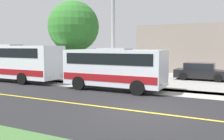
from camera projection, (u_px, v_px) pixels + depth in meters
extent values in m
plane|color=#3D6633|center=(140.00, 112.00, 10.72)|extent=(120.00, 120.00, 0.00)
cube|color=black|center=(140.00, 111.00, 10.72)|extent=(8.00, 100.00, 0.01)
cube|color=#9E9991|center=(168.00, 92.00, 15.36)|extent=(2.40, 100.00, 0.01)
cube|color=gray|center=(224.00, 81.00, 20.46)|extent=(14.00, 36.00, 0.01)
cube|color=gold|center=(140.00, 111.00, 10.71)|extent=(0.16, 100.00, 0.00)
cube|color=silver|center=(114.00, 67.00, 16.06)|extent=(2.34, 6.59, 2.28)
cube|color=maroon|center=(114.00, 76.00, 16.11)|extent=(2.38, 6.46, 0.44)
cube|color=black|center=(114.00, 58.00, 16.00)|extent=(2.38, 5.93, 0.70)
cube|color=gray|center=(114.00, 49.00, 15.94)|extent=(1.40, 1.98, 0.12)
cylinder|color=black|center=(150.00, 83.00, 16.30)|extent=(0.25, 0.90, 0.90)
cylinder|color=black|center=(137.00, 88.00, 14.21)|extent=(0.25, 0.90, 0.90)
cylinder|color=black|center=(96.00, 79.00, 18.10)|extent=(0.25, 0.90, 0.90)
cylinder|color=black|center=(79.00, 83.00, 16.01)|extent=(0.25, 0.90, 0.90)
sphere|color=#F2EACC|center=(167.00, 81.00, 15.24)|extent=(0.20, 0.20, 0.20)
sphere|color=#F2EACC|center=(161.00, 84.00, 14.10)|extent=(0.20, 0.20, 0.20)
cube|color=white|center=(3.00, 61.00, 20.79)|extent=(2.50, 11.31, 2.56)
cube|color=maroon|center=(3.00, 69.00, 20.86)|extent=(2.54, 11.09, 0.44)
cube|color=black|center=(2.00, 52.00, 20.72)|extent=(2.54, 10.18, 0.70)
cube|color=gray|center=(2.00, 45.00, 20.66)|extent=(1.50, 3.39, 0.12)
cylinder|color=black|center=(45.00, 75.00, 20.47)|extent=(0.25, 0.90, 0.90)
cylinder|color=black|center=(22.00, 79.00, 18.24)|extent=(0.25, 0.90, 0.90)
sphere|color=#F2EACC|center=(62.00, 74.00, 18.99)|extent=(0.20, 0.20, 0.20)
sphere|color=#F2EACC|center=(50.00, 76.00, 17.76)|extent=(0.20, 0.20, 0.20)
cylinder|color=#9E9EA3|center=(113.00, 34.00, 16.48)|extent=(0.24, 0.24, 7.37)
cube|color=black|center=(202.00, 74.00, 20.82)|extent=(1.86, 4.43, 0.70)
cube|color=black|center=(199.00, 66.00, 20.85)|extent=(1.56, 2.44, 0.57)
cylinder|color=black|center=(220.00, 76.00, 21.02)|extent=(0.23, 0.64, 0.64)
cylinder|color=black|center=(218.00, 78.00, 19.42)|extent=(0.23, 0.64, 0.64)
cylinder|color=black|center=(187.00, 74.00, 22.25)|extent=(0.23, 0.64, 0.64)
cylinder|color=black|center=(183.00, 76.00, 20.66)|extent=(0.23, 0.64, 0.64)
cylinder|color=brown|center=(74.00, 63.00, 21.00)|extent=(0.36, 0.36, 2.92)
sphere|color=#2D6B28|center=(74.00, 27.00, 20.70)|extent=(4.31, 4.31, 4.31)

